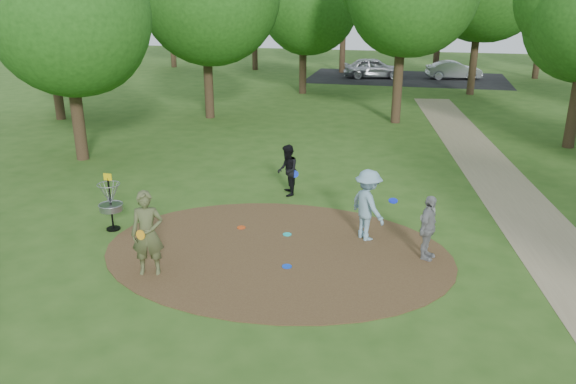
# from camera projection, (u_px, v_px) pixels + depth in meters

# --- Properties ---
(ground) EXTENTS (100.00, 100.00, 0.00)m
(ground) POSITION_uv_depth(u_px,v_px,m) (277.00, 251.00, 13.47)
(ground) COLOR #2D5119
(ground) RESTS_ON ground
(dirt_clearing) EXTENTS (8.40, 8.40, 0.02)m
(dirt_clearing) POSITION_uv_depth(u_px,v_px,m) (277.00, 251.00, 13.47)
(dirt_clearing) COLOR #47301C
(dirt_clearing) RESTS_ON ground
(footpath) EXTENTS (7.55, 39.89, 0.01)m
(footpath) POSITION_uv_depth(u_px,v_px,m) (550.00, 243.00, 13.90)
(footpath) COLOR #8C7A5B
(footpath) RESTS_ON ground
(parking_lot) EXTENTS (14.00, 8.00, 0.01)m
(parking_lot) POSITION_uv_depth(u_px,v_px,m) (407.00, 78.00, 40.53)
(parking_lot) COLOR black
(parking_lot) RESTS_ON ground
(player_observer_with_disc) EXTENTS (0.81, 0.65, 1.92)m
(player_observer_with_disc) POSITION_uv_depth(u_px,v_px,m) (148.00, 234.00, 12.10)
(player_observer_with_disc) COLOR #4F5631
(player_observer_with_disc) RESTS_ON ground
(player_throwing_with_disc) EXTENTS (1.37, 1.33, 1.82)m
(player_throwing_with_disc) POSITION_uv_depth(u_px,v_px,m) (368.00, 205.00, 13.86)
(player_throwing_with_disc) COLOR #7FA8BE
(player_throwing_with_disc) RESTS_ON ground
(player_walking_with_disc) EXTENTS (0.79, 0.90, 1.57)m
(player_walking_with_disc) POSITION_uv_depth(u_px,v_px,m) (287.00, 170.00, 16.97)
(player_walking_with_disc) COLOR black
(player_walking_with_disc) RESTS_ON ground
(player_waiting_with_disc) EXTENTS (0.66, 0.99, 1.56)m
(player_waiting_with_disc) POSITION_uv_depth(u_px,v_px,m) (428.00, 228.00, 12.85)
(player_waiting_with_disc) COLOR gray
(player_waiting_with_disc) RESTS_ON ground
(disc_ground_cyan) EXTENTS (0.22, 0.22, 0.02)m
(disc_ground_cyan) POSITION_uv_depth(u_px,v_px,m) (287.00, 234.00, 14.35)
(disc_ground_cyan) COLOR #19CBC5
(disc_ground_cyan) RESTS_ON dirt_clearing
(disc_ground_blue) EXTENTS (0.22, 0.22, 0.02)m
(disc_ground_blue) POSITION_uv_depth(u_px,v_px,m) (287.00, 266.00, 12.68)
(disc_ground_blue) COLOR blue
(disc_ground_blue) RESTS_ON dirt_clearing
(disc_ground_red) EXTENTS (0.22, 0.22, 0.02)m
(disc_ground_red) POSITION_uv_depth(u_px,v_px,m) (241.00, 227.00, 14.77)
(disc_ground_red) COLOR #E24716
(disc_ground_red) RESTS_ON dirt_clearing
(car_left) EXTENTS (4.50, 2.44, 1.45)m
(car_left) POSITION_uv_depth(u_px,v_px,m) (373.00, 68.00, 40.37)
(car_left) COLOR #ABABB3
(car_left) RESTS_ON ground
(car_right) EXTENTS (4.02, 2.01, 1.27)m
(car_right) POSITION_uv_depth(u_px,v_px,m) (454.00, 70.00, 39.88)
(car_right) COLOR #A0A3A8
(car_right) RESTS_ON ground
(disc_golf_basket) EXTENTS (0.63, 0.63, 1.54)m
(disc_golf_basket) POSITION_uv_depth(u_px,v_px,m) (110.00, 198.00, 14.43)
(disc_golf_basket) COLOR black
(disc_golf_basket) RESTS_ON ground
(tree_ring) EXTENTS (37.53, 45.66, 9.51)m
(tree_ring) POSITION_uv_depth(u_px,v_px,m) (405.00, 8.00, 21.29)
(tree_ring) COLOR #332316
(tree_ring) RESTS_ON ground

